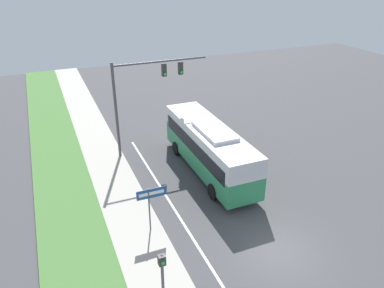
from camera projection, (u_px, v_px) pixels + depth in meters
ground_plane at (277, 250)px, 18.93m from camera, size 80.00×80.00×0.00m
sidewalk at (160, 286)px, 16.76m from camera, size 2.80×80.00×0.12m
lane_divider_near at (213, 270)px, 17.68m from camera, size 0.14×30.00×0.01m
bus at (209, 146)px, 25.16m from camera, size 2.65×10.23×3.48m
signal_gantry at (143, 88)px, 26.30m from camera, size 6.92×0.41×7.08m
pedestrian_signal at (163, 275)px, 14.60m from camera, size 0.28×0.34×3.12m
street_sign at (151, 200)px, 19.42m from camera, size 1.59×0.08×2.70m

